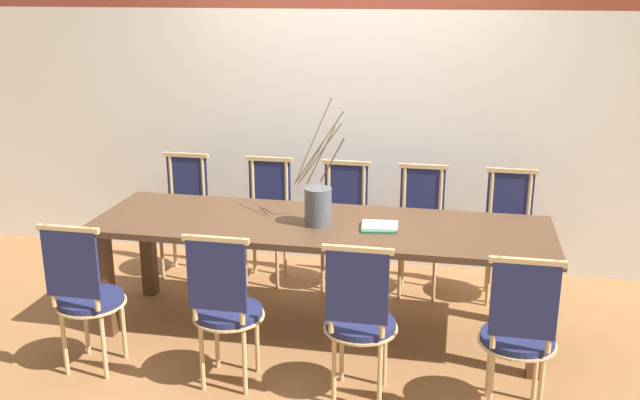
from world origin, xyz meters
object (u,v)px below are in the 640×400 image
Objects in this scene: vase_centerpiece at (318,205)px; dining_table at (320,237)px; book_stack at (379,227)px; chair_far_center at (343,222)px; chair_near_center at (360,317)px.

dining_table is at bearing 76.98° from vase_centerpiece.
vase_centerpiece reaches higher than book_stack.
chair_far_center is 3.82× the size of book_stack.
chair_near_center is 0.77m from book_stack.
book_stack is at bearing -4.55° from dining_table.
chair_far_center is at bearing 87.83° from vase_centerpiece.
vase_centerpiece is 0.39m from book_stack.
dining_table is 11.76× the size of book_stack.
book_stack is (0.38, -0.00, -0.11)m from vase_centerpiece.
chair_far_center is 0.86m from vase_centerpiece.
book_stack is (0.37, -0.03, 0.10)m from dining_table.
vase_centerpiece reaches higher than chair_far_center.
chair_near_center reaches higher than book_stack.
chair_near_center is 1.21× the size of vase_centerpiece.
chair_near_center is 3.82× the size of book_stack.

